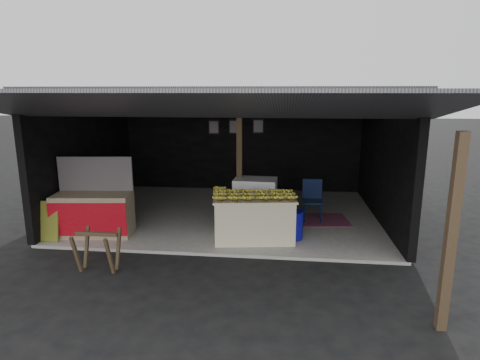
# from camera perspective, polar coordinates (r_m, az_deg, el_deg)

# --- Properties ---
(ground) EXTENTS (80.00, 80.00, 0.00)m
(ground) POSITION_cam_1_polar(r_m,az_deg,el_deg) (7.44, -4.13, -10.80)
(ground) COLOR black
(ground) RESTS_ON ground
(concrete_slab) EXTENTS (7.00, 5.00, 0.06)m
(concrete_slab) POSITION_cam_1_polar(r_m,az_deg,el_deg) (9.75, -1.42, -4.86)
(concrete_slab) COLOR gray
(concrete_slab) RESTS_ON ground
(shophouse) EXTENTS (7.40, 7.29, 3.02)m
(shophouse) POSITION_cam_1_polar(r_m,az_deg,el_deg) (9.65, -1.22, 7.52)
(shophouse) COLOR black
(shophouse) RESTS_ON ground
(banana_table) EXTENTS (1.71, 1.19, 0.87)m
(banana_table) POSITION_cam_1_polar(r_m,az_deg,el_deg) (7.96, 1.98, -5.35)
(banana_table) COLOR beige
(banana_table) RESTS_ON concrete_slab
(banana_pile) EXTENTS (1.57, 1.08, 0.17)m
(banana_pile) POSITION_cam_1_polar(r_m,az_deg,el_deg) (7.82, 2.01, -1.72)
(banana_pile) COLOR gold
(banana_pile) RESTS_ON banana_table
(white_crate) EXTENTS (0.95, 0.68, 1.02)m
(white_crate) POSITION_cam_1_polar(r_m,az_deg,el_deg) (8.84, 2.18, -3.05)
(white_crate) COLOR white
(white_crate) RESTS_ON concrete_slab
(neighbor_stall) EXTENTS (1.59, 0.86, 1.57)m
(neighbor_stall) POSITION_cam_1_polar(r_m,az_deg,el_deg) (8.71, -20.11, -4.32)
(neighbor_stall) COLOR #998466
(neighbor_stall) RESTS_ON concrete_slab
(green_signboard) EXTENTS (0.53, 0.17, 0.79)m
(green_signboard) POSITION_cam_1_polar(r_m,az_deg,el_deg) (8.74, -25.95, -5.29)
(green_signboard) COLOR black
(green_signboard) RESTS_ON concrete_slab
(sawhorse) EXTENTS (0.71, 0.61, 0.69)m
(sawhorse) POSITION_cam_1_polar(r_m,az_deg,el_deg) (7.10, -19.62, -8.94)
(sawhorse) COLOR #463623
(sawhorse) RESTS_ON ground
(water_barrel) EXTENTS (0.37, 0.37, 0.54)m
(water_barrel) POSITION_cam_1_polar(r_m,az_deg,el_deg) (8.08, 7.63, -6.44)
(water_barrel) COLOR #0D0E92
(water_barrel) RESTS_ON concrete_slab
(plastic_chair) EXTENTS (0.45, 0.45, 0.93)m
(plastic_chair) POSITION_cam_1_polar(r_m,az_deg,el_deg) (9.24, 10.24, -2.31)
(plastic_chair) COLOR #091435
(plastic_chair) RESTS_ON concrete_slab
(magenta_rug) EXTENTS (1.60, 1.16, 0.01)m
(magenta_rug) POSITION_cam_1_polar(r_m,az_deg,el_deg) (9.37, 10.57, -5.57)
(magenta_rug) COLOR maroon
(magenta_rug) RESTS_ON concrete_slab
(picture_frames) EXTENTS (1.62, 0.04, 0.46)m
(picture_frames) POSITION_cam_1_polar(r_m,az_deg,el_deg) (11.74, -0.66, 7.58)
(picture_frames) COLOR black
(picture_frames) RESTS_ON shophouse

